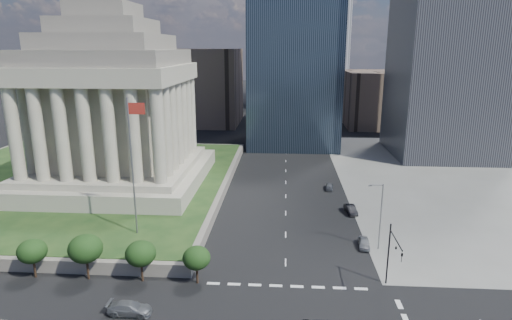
# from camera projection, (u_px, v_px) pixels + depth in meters

# --- Properties ---
(ground) EXTENTS (500.00, 500.00, 0.00)m
(ground) POSITION_uv_depth(u_px,v_px,m) (286.00, 140.00, 135.67)
(ground) COLOR black
(ground) RESTS_ON ground
(sidewalk_ne) EXTENTS (68.00, 90.00, 0.03)m
(sidewalk_ne) POSITION_uv_depth(u_px,v_px,m) (495.00, 181.00, 94.06)
(sidewalk_ne) COLOR slate
(sidewalk_ne) RESTS_ON ground
(plaza_terrace) EXTENTS (66.00, 70.00, 1.80)m
(plaza_terrace) POSITION_uv_depth(u_px,v_px,m) (72.00, 182.00, 90.16)
(plaza_terrace) COLOR #666257
(plaza_terrace) RESTS_ON ground
(plaza_lawn) EXTENTS (64.00, 68.00, 0.10)m
(plaza_lawn) POSITION_uv_depth(u_px,v_px,m) (72.00, 178.00, 89.92)
(plaza_lawn) COLOR #183415
(plaza_lawn) RESTS_ON plaza_terrace
(war_memorial) EXTENTS (34.00, 34.00, 39.00)m
(war_memorial) POSITION_uv_depth(u_px,v_px,m) (111.00, 85.00, 82.28)
(war_memorial) COLOR gray
(war_memorial) RESTS_ON plaza_lawn
(flagpole) EXTENTS (2.52, 0.24, 20.00)m
(flagpole) POSITION_uv_depth(u_px,v_px,m) (133.00, 160.00, 60.44)
(flagpole) COLOR slate
(flagpole) RESTS_ON plaza_lawn
(tree_row) EXTENTS (53.00, 4.00, 6.00)m
(tree_row) POSITION_uv_depth(u_px,v_px,m) (6.00, 255.00, 54.28)
(tree_row) COLOR black
(tree_row) RESTS_ON ground
(midrise_glass) EXTENTS (26.00, 26.00, 60.00)m
(midrise_glass) POSITION_uv_depth(u_px,v_px,m) (295.00, 42.00, 123.05)
(midrise_glass) COLOR black
(midrise_glass) RESTS_ON ground
(building_filler_ne) EXTENTS (20.00, 30.00, 20.00)m
(building_filler_ne) POSITION_uv_depth(u_px,v_px,m) (372.00, 98.00, 159.95)
(building_filler_ne) COLOR #4F3F36
(building_filler_ne) RESTS_ON ground
(building_filler_nw) EXTENTS (24.00, 30.00, 28.00)m
(building_filler_nw) POSITION_uv_depth(u_px,v_px,m) (208.00, 87.00, 163.00)
(building_filler_nw) COLOR #4F3F36
(building_filler_nw) RESTS_ON ground
(traffic_signal_ne) EXTENTS (0.30, 5.74, 8.00)m
(traffic_signal_ne) POSITION_uv_depth(u_px,v_px,m) (393.00, 252.00, 50.26)
(traffic_signal_ne) COLOR black
(traffic_signal_ne) RESTS_ON ground
(street_lamp_north) EXTENTS (2.13, 0.22, 10.00)m
(street_lamp_north) POSITION_uv_depth(u_px,v_px,m) (380.00, 213.00, 61.00)
(street_lamp_north) COLOR slate
(street_lamp_north) RESTS_ON ground
(suv_grey) EXTENTS (2.10, 4.98, 1.43)m
(suv_grey) POSITION_uv_depth(u_px,v_px,m) (130.00, 308.00, 47.00)
(suv_grey) COLOR #5C5F63
(suv_grey) RESTS_ON ground
(parked_sedan_near) EXTENTS (1.98, 4.10, 1.35)m
(parked_sedan_near) POSITION_uv_depth(u_px,v_px,m) (364.00, 243.00, 62.84)
(parked_sedan_near) COLOR gray
(parked_sedan_near) RESTS_ON ground
(parked_sedan_mid) EXTENTS (4.54, 2.10, 1.44)m
(parked_sedan_mid) POSITION_uv_depth(u_px,v_px,m) (351.00, 209.00, 75.65)
(parked_sedan_mid) COLOR black
(parked_sedan_mid) RESTS_ON ground
(parked_sedan_far) EXTENTS (1.80, 3.78, 1.25)m
(parked_sedan_far) POSITION_uv_depth(u_px,v_px,m) (329.00, 187.00, 88.33)
(parked_sedan_far) COLOR #585B60
(parked_sedan_far) RESTS_ON ground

